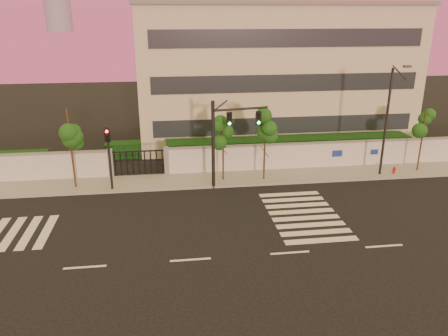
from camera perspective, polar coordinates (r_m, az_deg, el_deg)
The scene contains 14 objects.
ground at distance 21.81m, azimuth -4.41°, elevation -11.87°, with size 120.00×120.00×0.00m, color black.
sidewalk at distance 31.22m, azimuth -5.57°, elevation -1.69°, with size 60.00×3.00×0.15m, color gray.
perimeter_wall at distance 32.29m, azimuth -5.55°, elevation 0.92°, with size 60.00×0.36×2.20m.
hedge_row at distance 35.02m, azimuth -3.99°, elevation 2.03°, with size 41.00×4.25×1.80m.
institutional_building at distance 42.08m, azimuth 6.10°, elevation 12.39°, with size 24.40×12.40×12.25m.
road_markings at distance 25.08m, azimuth -8.57°, elevation -7.56°, with size 57.00×7.62×0.02m.
street_tree_c at distance 30.32m, azimuth -19.54°, elevation 4.69°, with size 1.63×1.30×5.64m.
street_tree_d at distance 30.15m, azimuth -0.08°, elevation 4.30°, with size 1.48×1.18×4.63m.
street_tree_e at distance 30.24m, azimuth 5.46°, elevation 5.41°, with size 1.60×1.27×5.43m.
street_tree_f at distance 35.30m, azimuth 24.66°, elevation 4.95°, with size 1.56×1.25×4.77m.
traffic_signal_main at distance 28.94m, azimuth 0.07°, elevation 4.48°, with size 3.81×0.76×6.04m.
traffic_signal_secondary at distance 29.57m, azimuth -14.82°, elevation 2.22°, with size 0.35×0.34×4.51m.
streetlight_east at distance 32.88m, azimuth 20.63°, elevation 6.18°, with size 0.49×1.98×8.21m.
fire_hydrant at distance 34.64m, azimuth 21.31°, elevation -0.36°, with size 0.26×0.25×0.67m.
Camera 1 is at (-0.83, -18.59, 11.37)m, focal length 35.00 mm.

